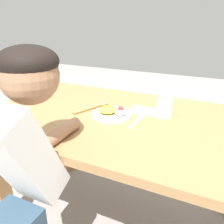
{
  "coord_description": "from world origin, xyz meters",
  "views": [
    {
      "loc": [
        0.38,
        -0.95,
        1.11
      ],
      "look_at": [
        -0.06,
        -0.01,
        0.69
      ],
      "focal_mm": 36.93,
      "sensor_mm": 36.0,
      "label": 1
    }
  ],
  "objects_px": {
    "spoon": "(95,106)",
    "fork": "(138,120)",
    "person": "(26,175)",
    "plate": "(112,113)",
    "drinking_cup": "(165,108)"
  },
  "relations": [
    {
      "from": "spoon",
      "to": "fork",
      "type": "bearing_deg",
      "value": -79.12
    },
    {
      "from": "person",
      "to": "plate",
      "type": "bearing_deg",
      "value": 80.48
    },
    {
      "from": "plate",
      "to": "drinking_cup",
      "type": "bearing_deg",
      "value": 24.39
    },
    {
      "from": "plate",
      "to": "fork",
      "type": "xyz_separation_m",
      "value": [
        0.14,
        0.0,
        -0.01
      ]
    },
    {
      "from": "fork",
      "to": "drinking_cup",
      "type": "relative_size",
      "value": 2.24
    },
    {
      "from": "plate",
      "to": "fork",
      "type": "distance_m",
      "value": 0.14
    },
    {
      "from": "spoon",
      "to": "drinking_cup",
      "type": "distance_m",
      "value": 0.36
    },
    {
      "from": "plate",
      "to": "person",
      "type": "distance_m",
      "value": 0.5
    },
    {
      "from": "fork",
      "to": "spoon",
      "type": "xyz_separation_m",
      "value": [
        -0.26,
        0.06,
        0.01
      ]
    },
    {
      "from": "person",
      "to": "fork",
      "type": "bearing_deg",
      "value": 66.06
    },
    {
      "from": "person",
      "to": "spoon",
      "type": "bearing_deg",
      "value": 94.57
    },
    {
      "from": "plate",
      "to": "spoon",
      "type": "distance_m",
      "value": 0.14
    },
    {
      "from": "fork",
      "to": "drinking_cup",
      "type": "bearing_deg",
      "value": -40.98
    },
    {
      "from": "fork",
      "to": "spoon",
      "type": "bearing_deg",
      "value": 79.6
    },
    {
      "from": "fork",
      "to": "person",
      "type": "relative_size",
      "value": 0.18
    }
  ]
}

